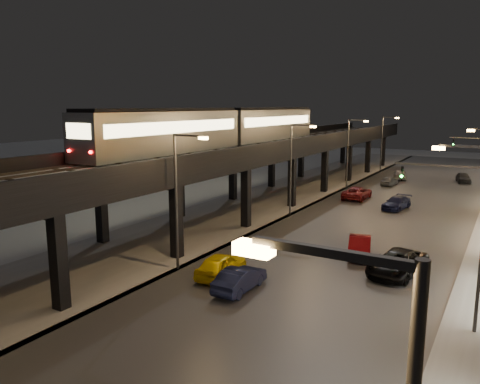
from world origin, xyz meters
The scene contains 23 objects.
ground centered at (0.00, 0.00, 0.00)m, with size 220.00×220.00×0.00m, color silver.
road_surface centered at (7.50, 35.00, 0.03)m, with size 17.00×120.00×0.06m, color #46474D.
under_viaduct_pavement centered at (-6.00, 35.00, 0.03)m, with size 11.00×120.00×0.06m, color #9FA1A8.
elevated_viaduct centered at (-6.00, 31.84, 5.62)m, with size 9.00×100.00×6.30m.
viaduct_trackbed centered at (-6.01, 31.97, 6.39)m, with size 8.40×100.00×0.32m.
viaduct_parapet_streetside centered at (-1.65, 32.00, 6.85)m, with size 0.30×100.00×1.10m, color black.
viaduct_parapet_far centered at (-10.35, 32.00, 6.85)m, with size 0.30×100.00×1.10m, color black.
streetlight_left_1 centered at (-0.43, 13.00, 5.24)m, with size 2.57×0.28×9.00m.
streetlight_right_1 centered at (16.73, 13.00, 5.24)m, with size 2.56×0.28×9.00m.
streetlight_left_2 centered at (-0.43, 31.00, 5.24)m, with size 2.57×0.28×9.00m.
streetlight_left_3 centered at (-0.43, 49.00, 5.24)m, with size 2.57×0.28×9.00m.
streetlight_left_4 centered at (-0.43, 67.00, 5.24)m, with size 2.57×0.28×9.00m.
traffic_light_rig_a centered at (15.84, 22.00, 4.50)m, with size 6.10×0.34×7.00m.
subway_train centered at (-8.50, 31.68, 8.55)m, with size 3.25×39.15×3.89m.
car_taxi centered at (2.53, 13.31, 0.76)m, with size 1.79×4.44×1.51m, color yellow.
car_near_white centered at (4.70, 11.93, 0.70)m, with size 1.48×4.23×1.39m, color #131837.
car_mid_silver centered at (2.69, 42.34, 0.73)m, with size 2.43×5.26×1.46m, color maroon.
car_mid_dark centered at (3.82, 60.10, 0.67)m, with size 1.89×4.64×1.35m, color #9A9A9A.
car_far_white centered at (3.78, 53.76, 0.64)m, with size 1.50×3.73×1.27m, color #565C67.
car_onc_silver centered at (8.95, 21.70, 0.71)m, with size 1.51×4.34×1.43m, color #6B070C.
car_onc_dark centered at (12.10, 19.22, 0.76)m, with size 2.51×5.44×1.51m, color black.
car_onc_white centered at (7.84, 39.03, 0.66)m, with size 1.84×4.52×1.31m, color #101334.
car_onc_red centered at (12.22, 61.40, 0.70)m, with size 1.65×4.11×1.40m, color #242428.
Camera 1 is at (17.76, -10.47, 10.73)m, focal length 35.00 mm.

